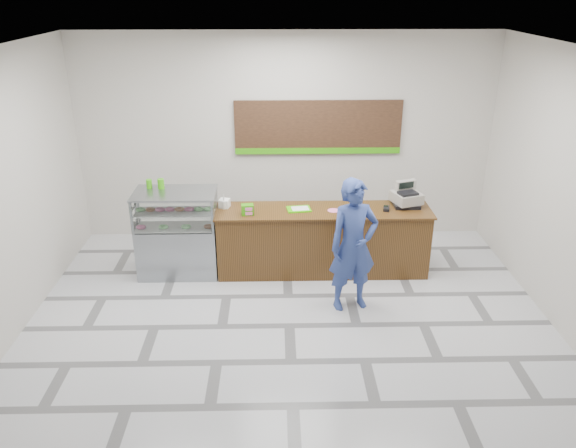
{
  "coord_description": "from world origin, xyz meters",
  "views": [
    {
      "loc": [
        -0.16,
        -6.28,
        4.2
      ],
      "look_at": [
        0.0,
        0.9,
        1.08
      ],
      "focal_mm": 35.0,
      "sensor_mm": 36.0,
      "label": 1
    }
  ],
  "objects_px": {
    "customer": "(353,245)",
    "cash_register": "(406,197)",
    "sales_counter": "(323,240)",
    "display_case": "(178,232)",
    "serving_tray": "(299,209)"
  },
  "relations": [
    {
      "from": "customer",
      "to": "cash_register",
      "type": "bearing_deg",
      "value": 36.33
    },
    {
      "from": "sales_counter",
      "to": "display_case",
      "type": "bearing_deg",
      "value": 180.0
    },
    {
      "from": "display_case",
      "to": "customer",
      "type": "bearing_deg",
      "value": -22.54
    },
    {
      "from": "serving_tray",
      "to": "display_case",
      "type": "bearing_deg",
      "value": 172.7
    },
    {
      "from": "sales_counter",
      "to": "serving_tray",
      "type": "relative_size",
      "value": 8.5
    },
    {
      "from": "cash_register",
      "to": "serving_tray",
      "type": "xyz_separation_m",
      "value": [
        -1.64,
        -0.14,
        -0.13
      ]
    },
    {
      "from": "display_case",
      "to": "sales_counter",
      "type": "bearing_deg",
      "value": -0.0
    },
    {
      "from": "display_case",
      "to": "cash_register",
      "type": "relative_size",
      "value": 2.6
    },
    {
      "from": "sales_counter",
      "to": "cash_register",
      "type": "bearing_deg",
      "value": 6.63
    },
    {
      "from": "cash_register",
      "to": "serving_tray",
      "type": "bearing_deg",
      "value": 165.32
    },
    {
      "from": "sales_counter",
      "to": "customer",
      "type": "relative_size",
      "value": 1.74
    },
    {
      "from": "serving_tray",
      "to": "customer",
      "type": "relative_size",
      "value": 0.21
    },
    {
      "from": "sales_counter",
      "to": "serving_tray",
      "type": "distance_m",
      "value": 0.64
    },
    {
      "from": "display_case",
      "to": "customer",
      "type": "height_order",
      "value": "customer"
    },
    {
      "from": "display_case",
      "to": "customer",
      "type": "relative_size",
      "value": 0.71
    }
  ]
}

